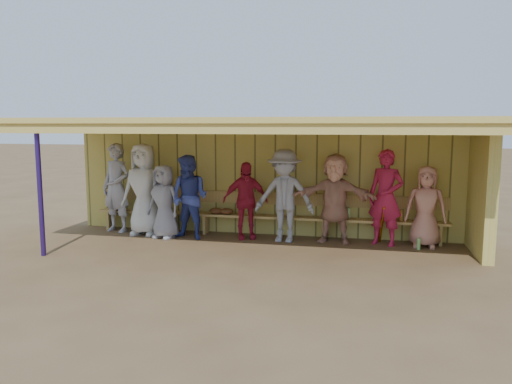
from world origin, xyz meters
TOP-DOWN VIEW (x-y plane):
  - ground at (0.00, 0.00)m, footprint 90.00×90.00m
  - player_a at (-3.28, 0.81)m, footprint 0.82×0.65m
  - player_b at (-2.54, 0.64)m, footprint 0.99×0.66m
  - player_c at (-1.44, 0.45)m, footprint 0.99×0.84m
  - player_d at (-0.32, 0.75)m, footprint 1.02×0.74m
  - player_e at (0.52, 0.68)m, footprint 1.27×0.79m
  - player_f at (1.53, 0.81)m, footprint 1.72×0.65m
  - player_g at (2.52, 0.81)m, footprint 0.81×0.68m
  - player_h at (3.28, 0.81)m, footprint 0.83×0.58m
  - player_extra at (-1.99, 0.42)m, footprint 0.87×0.69m
  - dugout_structure at (0.39, 0.69)m, footprint 8.80×3.20m
  - bench at (0.00, 1.12)m, footprint 7.60×0.34m
  - dugout_equipment at (-0.87, 0.99)m, footprint 6.68×0.62m

SIDE VIEW (x-z plane):
  - ground at x=0.00m, z-range 0.00..0.00m
  - dugout_equipment at x=-0.87m, z-range 0.09..0.89m
  - bench at x=0.00m, z-range 0.06..0.99m
  - player_extra at x=-1.99m, z-range 0.00..1.55m
  - player_h at x=3.28m, z-range 0.00..1.60m
  - player_d at x=-0.32m, z-range 0.00..1.61m
  - player_c at x=-1.44m, z-range 0.00..1.76m
  - player_f at x=1.53m, z-range 0.00..1.81m
  - player_e at x=0.52m, z-range 0.00..1.89m
  - player_g at x=2.52m, z-range 0.00..1.91m
  - player_a at x=-3.28m, z-range 0.00..1.98m
  - player_b at x=-2.54m, z-range 0.00..1.99m
  - dugout_structure at x=0.39m, z-range 0.44..2.94m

